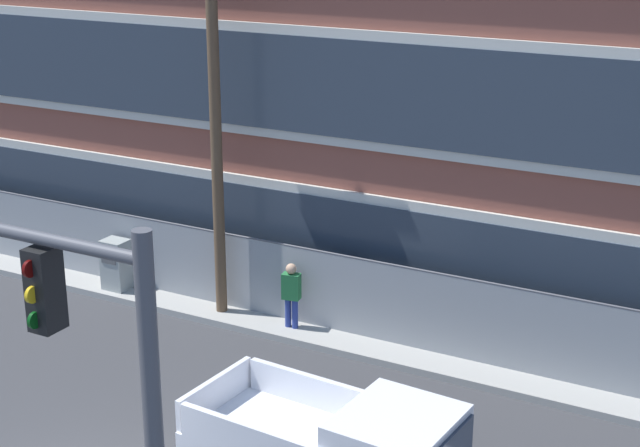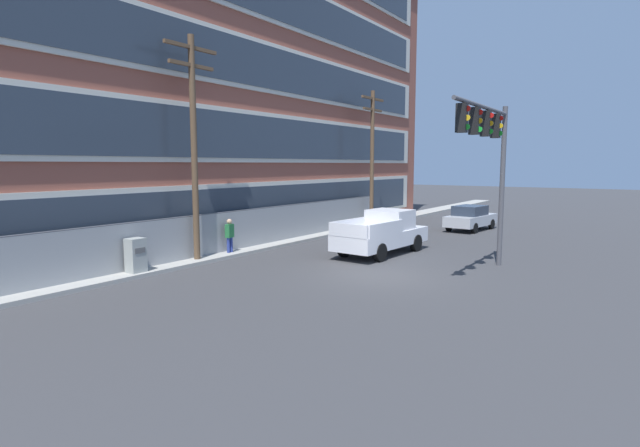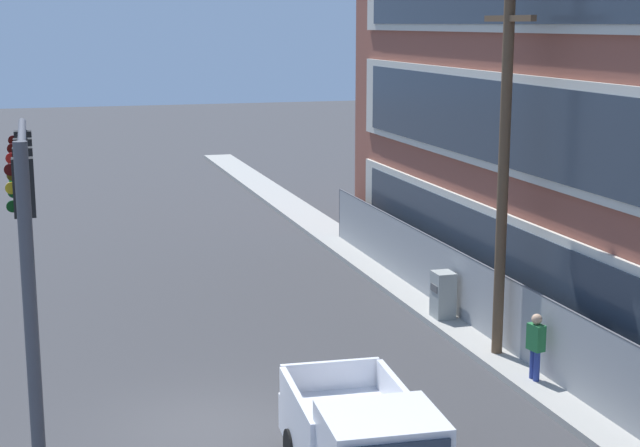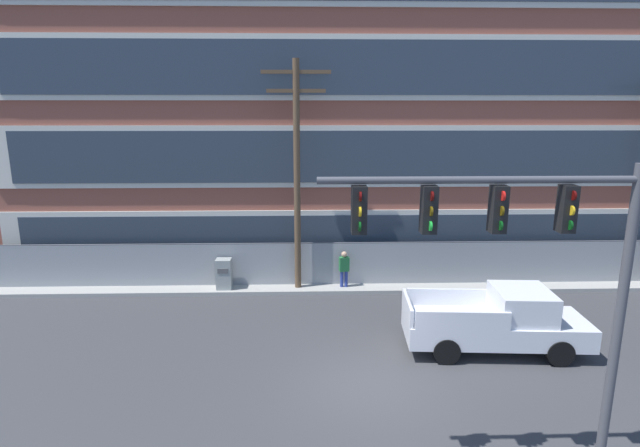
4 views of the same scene
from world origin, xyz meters
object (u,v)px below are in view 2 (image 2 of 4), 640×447
(utility_pole_midblock, at_px, (372,152))
(pedestrian_near_cabinet, at_px, (230,235))
(pickup_truck_white, at_px, (383,233))
(sedan_silver, at_px, (471,218))
(utility_pole_near_corner, at_px, (194,139))
(traffic_signal_mast, at_px, (489,146))
(electrical_cabinet, at_px, (136,257))

(utility_pole_midblock, distance_m, pedestrian_near_cabinet, 13.57)
(pickup_truck_white, height_order, sedan_silver, pickup_truck_white)
(pickup_truck_white, distance_m, utility_pole_midblock, 10.76)
(utility_pole_near_corner, bearing_deg, traffic_signal_mast, -67.07)
(pickup_truck_white, distance_m, pedestrian_near_cabinet, 7.04)
(traffic_signal_mast, distance_m, pedestrian_near_cabinet, 11.65)
(sedan_silver, xyz_separation_m, electrical_cabinet, (-19.94, 6.19, -0.08))
(sedan_silver, height_order, pedestrian_near_cabinet, pedestrian_near_cabinet)
(pickup_truck_white, bearing_deg, sedan_silver, -4.32)
(traffic_signal_mast, distance_m, sedan_silver, 13.72)
(utility_pole_near_corner, distance_m, pedestrian_near_cabinet, 4.61)
(traffic_signal_mast, relative_size, electrical_cabinet, 4.50)
(electrical_cabinet, bearing_deg, utility_pole_midblock, -0.67)
(utility_pole_midblock, bearing_deg, pedestrian_near_cabinet, 178.77)
(pickup_truck_white, relative_size, electrical_cabinet, 3.99)
(utility_pole_midblock, relative_size, electrical_cabinet, 6.20)
(traffic_signal_mast, bearing_deg, sedan_silver, 19.67)
(sedan_silver, relative_size, electrical_cabinet, 3.13)
(utility_pole_midblock, relative_size, pedestrian_near_cabinet, 5.24)
(sedan_silver, height_order, utility_pole_near_corner, utility_pole_near_corner)
(utility_pole_midblock, bearing_deg, sedan_silver, -71.53)
(electrical_cabinet, distance_m, pedestrian_near_cabinet, 4.98)
(sedan_silver, relative_size, utility_pole_near_corner, 0.48)
(pickup_truck_white, bearing_deg, traffic_signal_mast, -109.21)
(pickup_truck_white, xyz_separation_m, utility_pole_near_corner, (-6.35, 5.50, 4.22))
(utility_pole_near_corner, bearing_deg, electrical_cabinet, -178.14)
(pickup_truck_white, height_order, pedestrian_near_cabinet, pickup_truck_white)
(electrical_cabinet, height_order, pedestrian_near_cabinet, pedestrian_near_cabinet)
(traffic_signal_mast, xyz_separation_m, electrical_cabinet, (-7.58, 10.61, -4.10))
(pickup_truck_white, relative_size, utility_pole_near_corner, 0.61)
(utility_pole_near_corner, relative_size, pedestrian_near_cabinet, 5.51)
(utility_pole_midblock, height_order, electrical_cabinet, utility_pole_midblock)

